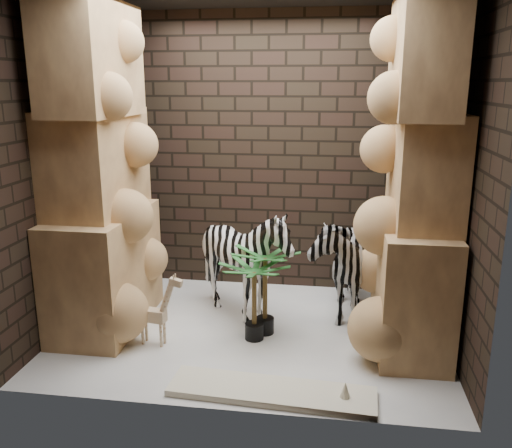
% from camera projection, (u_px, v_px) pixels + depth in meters
% --- Properties ---
extents(floor, '(3.50, 3.50, 0.00)m').
position_uv_depth(floor, '(251.00, 332.00, 5.01)').
color(floor, white).
rests_on(floor, ground).
extents(wall_back, '(3.50, 0.00, 3.50)m').
position_uv_depth(wall_back, '(268.00, 155.00, 5.82)').
color(wall_back, black).
rests_on(wall_back, ground).
extents(wall_front, '(3.50, 0.00, 3.50)m').
position_uv_depth(wall_front, '(221.00, 205.00, 3.43)').
color(wall_front, black).
rests_on(wall_front, ground).
extents(wall_left, '(0.00, 3.00, 3.00)m').
position_uv_depth(wall_left, '(61.00, 169.00, 4.87)').
color(wall_left, black).
rests_on(wall_left, ground).
extents(wall_right, '(0.00, 3.00, 3.00)m').
position_uv_depth(wall_right, '(461.00, 178.00, 4.38)').
color(wall_right, black).
rests_on(wall_right, ground).
extents(rock_pillar_left, '(0.68, 1.30, 3.00)m').
position_uv_depth(rock_pillar_left, '(97.00, 170.00, 4.82)').
color(rock_pillar_left, '#E3B675').
rests_on(rock_pillar_left, floor).
extents(rock_pillar_right, '(0.58, 1.25, 3.00)m').
position_uv_depth(rock_pillar_right, '(420.00, 177.00, 4.43)').
color(rock_pillar_right, '#E3B675').
rests_on(rock_pillar_right, floor).
extents(zebra_right, '(0.59, 1.08, 1.28)m').
position_uv_depth(zebra_right, '(339.00, 253.00, 5.26)').
color(zebra_right, white).
rests_on(zebra_right, floor).
extents(zebra_left, '(1.04, 1.24, 1.05)m').
position_uv_depth(zebra_left, '(245.00, 268.00, 5.18)').
color(zebra_left, white).
rests_on(zebra_left, floor).
extents(giraffe_toy, '(0.37, 0.17, 0.70)m').
position_uv_depth(giraffe_toy, '(152.00, 307.00, 4.70)').
color(giraffe_toy, beige).
rests_on(giraffe_toy, floor).
extents(palm_front, '(0.36, 0.36, 0.83)m').
position_uv_depth(palm_front, '(265.00, 291.00, 4.89)').
color(palm_front, '#195B23').
rests_on(palm_front, floor).
extents(palm_back, '(0.36, 0.36, 0.74)m').
position_uv_depth(palm_back, '(254.00, 301.00, 4.78)').
color(palm_back, '#195B23').
rests_on(palm_back, floor).
extents(surfboard, '(1.57, 0.47, 0.05)m').
position_uv_depth(surfboard, '(271.00, 392.00, 4.00)').
color(surfboard, white).
rests_on(surfboard, floor).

